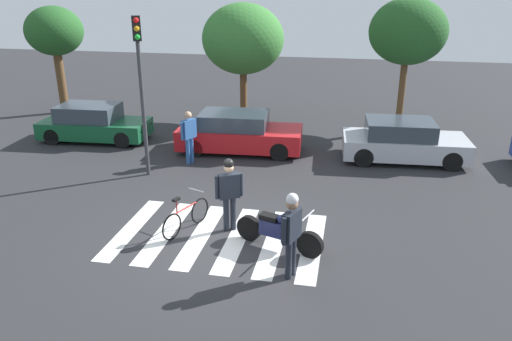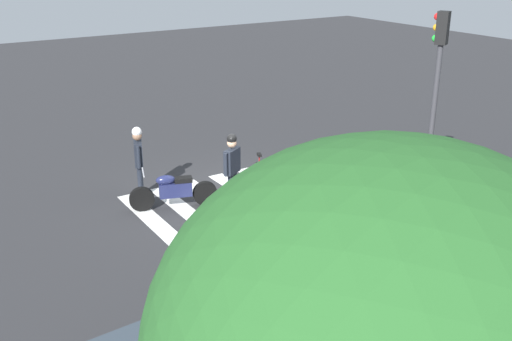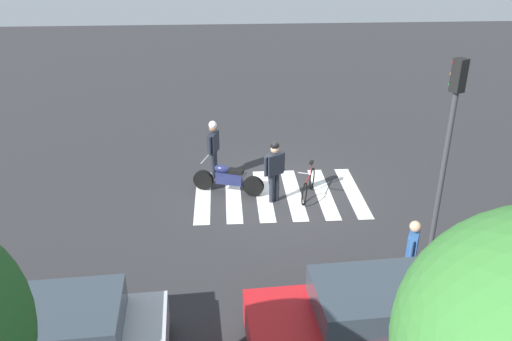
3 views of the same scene
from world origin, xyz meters
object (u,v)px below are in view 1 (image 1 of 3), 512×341
object	(u,v)px
officer_by_motorcycle	(229,189)
traffic_light_pole	(140,74)
car_red_convertible	(239,133)
leaning_bicycle	(186,217)
car_green_compact	(94,124)
officer_on_foot	(291,229)
pedestrian_bystander	(189,134)
police_motorcycle	(278,230)
car_silver_sedan	(403,141)

from	to	relation	value
officer_by_motorcycle	traffic_light_pole	size ratio (longest dim) A/B	0.39
car_red_convertible	leaning_bicycle	bearing A→B (deg)	-88.85
car_red_convertible	officer_by_motorcycle	bearing A→B (deg)	-78.94
car_green_compact	traffic_light_pole	xyz separation A→B (m)	(3.46, -3.04, 2.56)
officer_on_foot	car_red_convertible	world-z (taller)	officer_on_foot
traffic_light_pole	car_red_convertible	bearing A→B (deg)	51.15
leaning_bicycle	officer_on_foot	size ratio (longest dim) A/B	0.86
pedestrian_bystander	traffic_light_pole	distance (m)	2.69
leaning_bicycle	car_green_compact	distance (m)	8.69
officer_by_motorcycle	pedestrian_bystander	size ratio (longest dim) A/B	1.05
police_motorcycle	officer_by_motorcycle	distance (m)	1.60
leaning_bicycle	officer_on_foot	distance (m)	3.24
car_green_compact	car_silver_sedan	bearing A→B (deg)	-0.17
traffic_light_pole	car_green_compact	bearing A→B (deg)	138.76
leaning_bicycle	officer_by_motorcycle	xyz separation A→B (m)	(1.04, 0.25, 0.73)
police_motorcycle	traffic_light_pole	xyz separation A→B (m)	(-4.76, 3.75, 2.76)
officer_on_foot	officer_by_motorcycle	world-z (taller)	officer_on_foot
police_motorcycle	pedestrian_bystander	world-z (taller)	pedestrian_bystander
car_green_compact	car_red_convertible	world-z (taller)	car_red_convertible
pedestrian_bystander	police_motorcycle	bearing A→B (deg)	-52.93
car_silver_sedan	traffic_light_pole	world-z (taller)	traffic_light_pole
leaning_bicycle	car_green_compact	bearing A→B (deg)	132.55
car_green_compact	car_silver_sedan	distance (m)	11.45
car_green_compact	car_red_convertible	xyz separation A→B (m)	(5.75, -0.20, 0.03)
police_motorcycle	officer_on_foot	size ratio (longest dim) A/B	1.12
pedestrian_bystander	officer_on_foot	bearing A→B (deg)	-55.46
leaning_bicycle	car_silver_sedan	distance (m)	8.47
police_motorcycle	car_red_convertible	bearing A→B (deg)	110.57
officer_by_motorcycle	traffic_light_pole	world-z (taller)	traffic_light_pole
pedestrian_bystander	car_red_convertible	bearing A→B (deg)	50.20
leaning_bicycle	officer_by_motorcycle	bearing A→B (deg)	13.61
leaning_bicycle	officer_by_motorcycle	world-z (taller)	officer_by_motorcycle
traffic_light_pole	leaning_bicycle	bearing A→B (deg)	-54.37
pedestrian_bystander	car_red_convertible	xyz separation A→B (m)	(1.31, 1.58, -0.36)
car_silver_sedan	pedestrian_bystander	bearing A→B (deg)	-166.06
leaning_bicycle	traffic_light_pole	size ratio (longest dim) A/B	0.33
officer_on_foot	traffic_light_pole	size ratio (longest dim) A/B	0.39
officer_on_foot	traffic_light_pole	world-z (taller)	traffic_light_pole
pedestrian_bystander	car_red_convertible	world-z (taller)	pedestrian_bystander
officer_on_foot	car_silver_sedan	bearing A→B (deg)	70.40
police_motorcycle	pedestrian_bystander	distance (m)	6.31
police_motorcycle	car_green_compact	size ratio (longest dim) A/B	0.51
police_motorcycle	officer_by_motorcycle	xyz separation A→B (m)	(-1.31, 0.64, 0.65)
car_silver_sedan	car_green_compact	bearing A→B (deg)	179.83
leaning_bicycle	car_red_convertible	world-z (taller)	car_red_convertible
pedestrian_bystander	car_green_compact	xyz separation A→B (m)	(-4.44, 1.78, -0.39)
car_green_compact	officer_by_motorcycle	bearing A→B (deg)	-41.65
car_green_compact	car_silver_sedan	xyz separation A→B (m)	(11.45, -0.03, 0.01)
officer_on_foot	pedestrian_bystander	xyz separation A→B (m)	(-4.22, 6.12, -0.07)
officer_on_foot	officer_by_motorcycle	size ratio (longest dim) A/B	1.01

